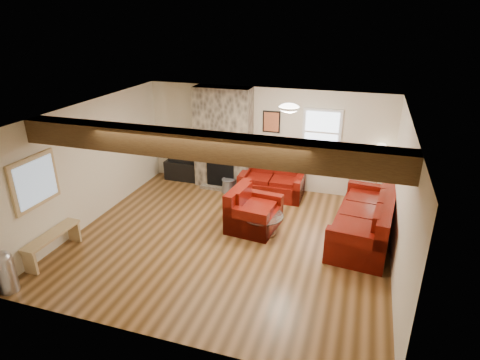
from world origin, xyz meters
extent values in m
plane|color=#543516|center=(0.00, 0.00, 0.00)|extent=(8.00, 8.00, 0.00)
plane|color=silver|center=(0.00, 0.00, 2.50)|extent=(8.00, 8.00, 0.00)
plane|color=beige|center=(0.00, 2.75, 1.25)|extent=(8.00, 0.00, 8.00)
plane|color=beige|center=(0.00, -2.75, 1.25)|extent=(8.00, 0.00, 8.00)
plane|color=beige|center=(-3.00, 0.00, 1.25)|extent=(0.00, 7.50, 7.50)
plane|color=beige|center=(3.00, 0.00, 1.25)|extent=(0.00, 7.50, 7.50)
cube|color=#35200F|center=(0.00, -1.25, 2.31)|extent=(6.00, 0.36, 0.38)
cube|color=#3B352E|center=(-1.00, 2.50, 1.25)|extent=(1.40, 0.50, 2.50)
cube|color=black|center=(-1.00, 2.25, 0.45)|extent=(0.70, 0.06, 0.90)
cube|color=#3B352E|center=(-1.00, 2.20, 0.04)|extent=(1.00, 0.25, 0.08)
cylinder|color=#472E17|center=(0.56, 0.43, 0.02)|extent=(0.55, 0.55, 0.04)
cylinder|color=#472E17|center=(0.56, 0.43, 0.18)|extent=(0.30, 0.30, 0.37)
cylinder|color=silver|center=(0.56, 0.43, 0.40)|extent=(0.83, 0.83, 0.02)
cube|color=maroon|center=(0.56, 0.43, 0.42)|extent=(0.23, 0.17, 0.03)
cube|color=black|center=(-2.12, 2.53, 0.25)|extent=(1.01, 0.40, 0.50)
imported|color=black|center=(-2.12, 2.53, 0.74)|extent=(0.81, 0.11, 0.47)
cylinder|color=tan|center=(2.69, 2.55, 0.01)|extent=(0.26, 0.26, 0.03)
cylinder|color=tan|center=(2.69, 2.55, 0.64)|extent=(0.03, 0.03, 1.29)
cone|color=beige|center=(2.69, 2.55, 1.31)|extent=(0.37, 0.37, 0.26)
camera|label=1|loc=(2.27, -6.42, 4.11)|focal=30.00mm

